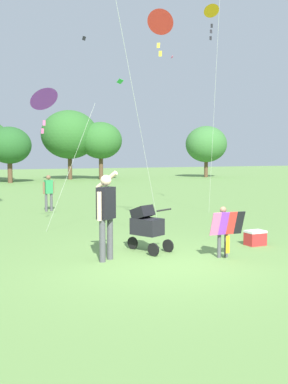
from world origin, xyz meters
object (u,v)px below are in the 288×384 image
(child_with_butterfly_kite, at_px, (224,227))
(kite_adult_black, at_px, (160,24))
(person_kid_running, at_px, (49,190))
(stroller, at_px, (146,224))
(cooler_box, at_px, (255,238))
(kite_green_novelty, at_px, (44,99))
(kite_blue_high, at_px, (211,14))
(person_adult_flyer, at_px, (106,209))

(child_with_butterfly_kite, bearing_deg, kite_adult_black, 87.61)
(child_with_butterfly_kite, bearing_deg, person_kid_running, 98.64)
(kite_adult_black, bearing_deg, stroller, -125.22)
(stroller, xyz_separation_m, cooler_box, (2.62, -0.50, -0.43))
(kite_green_novelty, distance_m, cooler_box, 6.63)
(person_kid_running, bearing_deg, stroller, -88.44)
(kite_blue_high, height_order, cooler_box, kite_blue_high)
(kite_green_novelty, distance_m, person_kid_running, 5.34)
(child_with_butterfly_kite, distance_m, stroller, 1.70)
(person_adult_flyer, bearing_deg, stroller, 19.85)
(person_adult_flyer, distance_m, kite_adult_black, 5.55)
(person_adult_flyer, bearing_deg, kite_green_novelty, 93.87)
(person_kid_running, relative_size, cooler_box, 3.05)
(person_kid_running, bearing_deg, kite_adult_black, -75.97)
(stroller, relative_size, cooler_box, 2.46)
(child_with_butterfly_kite, xyz_separation_m, kite_adult_black, (0.13, 3.07, 4.87))
(kite_green_novelty, xyz_separation_m, person_kid_running, (1.15, 4.38, -2.82))
(person_kid_running, bearing_deg, cooler_box, -71.40)
(kite_blue_high, xyz_separation_m, cooler_box, (-2.43, -5.49, -6.95))
(child_with_butterfly_kite, bearing_deg, kite_green_novelty, 118.06)
(kite_green_novelty, height_order, cooler_box, kite_green_novelty)
(person_adult_flyer, distance_m, kite_blue_high, 10.19)
(stroller, height_order, kite_green_novelty, kite_green_novelty)
(stroller, distance_m, kite_blue_high, 9.64)
(stroller, xyz_separation_m, kite_green_novelty, (-1.36, 3.53, 3.02))
(child_with_butterfly_kite, bearing_deg, cooler_box, 26.95)
(stroller, bearing_deg, child_with_butterfly_kite, -46.32)
(child_with_butterfly_kite, height_order, kite_blue_high, kite_blue_high)
(cooler_box, bearing_deg, person_adult_flyer, 178.47)
(stroller, relative_size, person_kid_running, 0.81)
(stroller, xyz_separation_m, kite_adult_black, (1.30, 1.84, 4.91))
(stroller, bearing_deg, person_adult_flyer, -160.15)
(stroller, bearing_deg, cooler_box, -10.74)
(person_adult_flyer, height_order, kite_adult_black, kite_adult_black)
(kite_adult_black, height_order, person_kid_running, kite_adult_black)
(kite_adult_black, xyz_separation_m, person_kid_running, (-1.52, 6.07, -4.71))
(kite_adult_black, height_order, kite_green_novelty, kite_adult_black)
(stroller, distance_m, cooler_box, 2.70)
(stroller, height_order, kite_adult_black, kite_adult_black)
(person_adult_flyer, bearing_deg, cooler_box, -1.53)
(kite_adult_black, bearing_deg, cooler_box, -60.68)
(person_adult_flyer, distance_m, cooler_box, 3.81)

